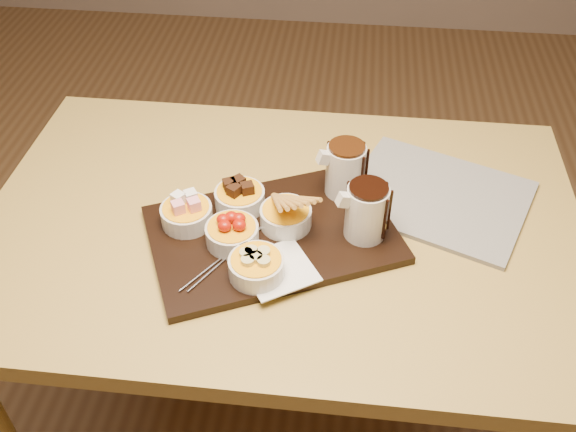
# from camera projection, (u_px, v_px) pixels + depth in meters

# --- Properties ---
(ground) EXTENTS (5.00, 5.00, 0.00)m
(ground) POSITION_uv_depth(u_px,v_px,m) (283.00, 418.00, 1.78)
(ground) COLOR brown
(ground) RESTS_ON ground
(dining_table) EXTENTS (1.20, 0.80, 0.75)m
(dining_table) POSITION_uv_depth(u_px,v_px,m) (282.00, 254.00, 1.35)
(dining_table) COLOR #AC8E3F
(dining_table) RESTS_ON ground
(serving_board) EXTENTS (0.54, 0.46, 0.02)m
(serving_board) POSITION_uv_depth(u_px,v_px,m) (273.00, 234.00, 1.24)
(serving_board) COLOR black
(serving_board) RESTS_ON dining_table
(napkin) EXTENTS (0.17, 0.17, 0.00)m
(napkin) POSITION_uv_depth(u_px,v_px,m) (278.00, 269.00, 1.15)
(napkin) COLOR white
(napkin) RESTS_ON serving_board
(bowl_marshmallows) EXTENTS (0.10, 0.10, 0.04)m
(bowl_marshmallows) POSITION_uv_depth(u_px,v_px,m) (187.00, 215.00, 1.24)
(bowl_marshmallows) COLOR beige
(bowl_marshmallows) RESTS_ON serving_board
(bowl_cake) EXTENTS (0.10, 0.10, 0.04)m
(bowl_cake) POSITION_uv_depth(u_px,v_px,m) (240.00, 199.00, 1.27)
(bowl_cake) COLOR beige
(bowl_cake) RESTS_ON serving_board
(bowl_strawberries) EXTENTS (0.10, 0.10, 0.04)m
(bowl_strawberries) POSITION_uv_depth(u_px,v_px,m) (232.00, 234.00, 1.20)
(bowl_strawberries) COLOR beige
(bowl_strawberries) RESTS_ON serving_board
(bowl_biscotti) EXTENTS (0.10, 0.10, 0.04)m
(bowl_biscotti) POSITION_uv_depth(u_px,v_px,m) (286.00, 217.00, 1.23)
(bowl_biscotti) COLOR beige
(bowl_biscotti) RESTS_ON serving_board
(bowl_bananas) EXTENTS (0.10, 0.10, 0.04)m
(bowl_bananas) POSITION_uv_depth(u_px,v_px,m) (256.00, 267.00, 1.13)
(bowl_bananas) COLOR beige
(bowl_bananas) RESTS_ON serving_board
(pitcher_dark_chocolate) EXTENTS (0.10, 0.10, 0.11)m
(pitcher_dark_chocolate) POSITION_uv_depth(u_px,v_px,m) (366.00, 212.00, 1.19)
(pitcher_dark_chocolate) COLOR silver
(pitcher_dark_chocolate) RESTS_ON serving_board
(pitcher_milk_chocolate) EXTENTS (0.10, 0.10, 0.11)m
(pitcher_milk_chocolate) POSITION_uv_depth(u_px,v_px,m) (345.00, 170.00, 1.28)
(pitcher_milk_chocolate) COLOR silver
(pitcher_milk_chocolate) RESTS_ON serving_board
(fondue_skewers) EXTENTS (0.23, 0.17, 0.01)m
(fondue_skewers) POSITION_uv_depth(u_px,v_px,m) (231.00, 251.00, 1.19)
(fondue_skewers) COLOR silver
(fondue_skewers) RESTS_ON serving_board
(newspaper) EXTENTS (0.44, 0.40, 0.01)m
(newspaper) POSITION_uv_depth(u_px,v_px,m) (437.00, 196.00, 1.33)
(newspaper) COLOR beige
(newspaper) RESTS_ON dining_table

